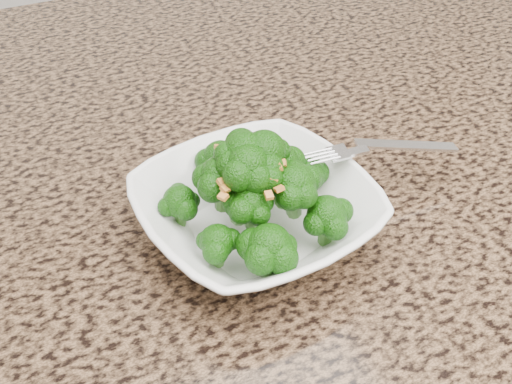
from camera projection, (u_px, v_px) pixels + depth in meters
name	position (u px, v px, depth m)	size (l,w,h in m)	color
granite_counter	(207.00, 183.00, 0.68)	(1.64, 1.04, 0.03)	brown
bowl	(256.00, 213.00, 0.58)	(0.21, 0.21, 0.05)	white
broccoli_pile	(256.00, 160.00, 0.55)	(0.18, 0.18, 0.07)	#155109
garlic_topping	(256.00, 125.00, 0.52)	(0.11, 0.11, 0.01)	orange
fork	(360.00, 150.00, 0.61)	(0.18, 0.03, 0.01)	silver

